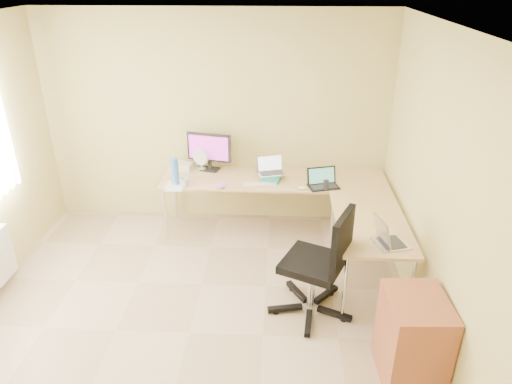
# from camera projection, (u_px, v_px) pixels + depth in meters

# --- Properties ---
(floor) EXTENTS (4.50, 4.50, 0.00)m
(floor) POSITION_uv_depth(u_px,v_px,m) (189.00, 333.00, 4.25)
(floor) COLOR tan
(floor) RESTS_ON ground
(ceiling) EXTENTS (4.50, 4.50, 0.00)m
(ceiling) POSITION_uv_depth(u_px,v_px,m) (165.00, 32.00, 3.12)
(ceiling) COLOR white
(ceiling) RESTS_ON ground
(wall_back) EXTENTS (4.50, 0.00, 4.50)m
(wall_back) POSITION_uv_depth(u_px,v_px,m) (216.00, 120.00, 5.71)
(wall_back) COLOR tan
(wall_back) RESTS_ON ground
(wall_right) EXTENTS (0.00, 4.50, 4.50)m
(wall_right) POSITION_uv_depth(u_px,v_px,m) (451.00, 212.00, 3.58)
(wall_right) COLOR tan
(wall_right) RESTS_ON ground
(desk_main) EXTENTS (2.65, 0.70, 0.73)m
(desk_main) POSITION_uv_depth(u_px,v_px,m) (274.00, 205.00, 5.72)
(desk_main) COLOR tan
(desk_main) RESTS_ON ground
(desk_return) EXTENTS (0.70, 1.30, 0.73)m
(desk_return) POSITION_uv_depth(u_px,v_px,m) (367.00, 252.00, 4.77)
(desk_return) COLOR tan
(desk_return) RESTS_ON ground
(monitor) EXTENTS (0.58, 0.29, 0.47)m
(monitor) POSITION_uv_depth(u_px,v_px,m) (209.00, 152.00, 5.68)
(monitor) COLOR black
(monitor) RESTS_ON desk_main
(book_stack) EXTENTS (0.26, 0.32, 0.05)m
(book_stack) POSITION_uv_depth(u_px,v_px,m) (272.00, 177.00, 5.53)
(book_stack) COLOR #1D7F6B
(book_stack) RESTS_ON desk_main
(laptop_center) EXTENTS (0.38, 0.33, 0.21)m
(laptop_center) POSITION_uv_depth(u_px,v_px,m) (271.00, 166.00, 5.50)
(laptop_center) COLOR silver
(laptop_center) RESTS_ON desk_main
(laptop_black) EXTENTS (0.39, 0.33, 0.21)m
(laptop_black) POSITION_uv_depth(u_px,v_px,m) (324.00, 178.00, 5.28)
(laptop_black) COLOR black
(laptop_black) RESTS_ON desk_main
(keyboard) EXTENTS (0.39, 0.17, 0.02)m
(keyboard) POSITION_uv_depth(u_px,v_px,m) (260.00, 184.00, 5.37)
(keyboard) COLOR beige
(keyboard) RESTS_ON desk_main
(mouse) EXTENTS (0.09, 0.06, 0.03)m
(mouse) POSITION_uv_depth(u_px,v_px,m) (302.00, 188.00, 5.27)
(mouse) COLOR white
(mouse) RESTS_ON desk_main
(mug) EXTENTS (0.14, 0.14, 0.10)m
(mug) POSITION_uv_depth(u_px,v_px,m) (184.00, 182.00, 5.32)
(mug) COLOR silver
(mug) RESTS_ON desk_main
(cd_stack) EXTENTS (0.15, 0.15, 0.03)m
(cd_stack) POSITION_uv_depth(u_px,v_px,m) (221.00, 186.00, 5.31)
(cd_stack) COLOR #B7B7CA
(cd_stack) RESTS_ON desk_main
(water_bottle) EXTENTS (0.12, 0.12, 0.32)m
(water_bottle) POSITION_uv_depth(u_px,v_px,m) (175.00, 172.00, 5.33)
(water_bottle) COLOR #3F74BB
(water_bottle) RESTS_ON desk_main
(papers) EXTENTS (0.21, 0.30, 0.01)m
(papers) POSITION_uv_depth(u_px,v_px,m) (175.00, 186.00, 5.35)
(papers) COLOR white
(papers) RESTS_ON desk_main
(white_box) EXTENTS (0.26, 0.21, 0.08)m
(white_box) POSITION_uv_depth(u_px,v_px,m) (183.00, 166.00, 5.78)
(white_box) COLOR beige
(white_box) RESTS_ON desk_main
(desk_fan) EXTENTS (0.27, 0.27, 0.26)m
(desk_fan) POSITION_uv_depth(u_px,v_px,m) (201.00, 160.00, 5.73)
(desk_fan) COLOR silver
(desk_fan) RESTS_ON desk_main
(black_cup) EXTENTS (0.08, 0.08, 0.11)m
(black_cup) POSITION_uv_depth(u_px,v_px,m) (326.00, 185.00, 5.24)
(black_cup) COLOR black
(black_cup) RESTS_ON desk_main
(laptop_return) EXTENTS (0.40, 0.35, 0.23)m
(laptop_return) POSITION_uv_depth(u_px,v_px,m) (393.00, 233.00, 4.19)
(laptop_return) COLOR silver
(laptop_return) RESTS_ON desk_return
(office_chair) EXTENTS (0.89, 0.89, 1.12)m
(office_chair) POSITION_uv_depth(u_px,v_px,m) (312.00, 267.00, 4.32)
(office_chair) COLOR black
(office_chair) RESTS_ON ground
(cabinet) EXTENTS (0.48, 0.58, 0.77)m
(cabinet) POSITION_uv_depth(u_px,v_px,m) (412.00, 340.00, 3.66)
(cabinet) COLOR brown
(cabinet) RESTS_ON ground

